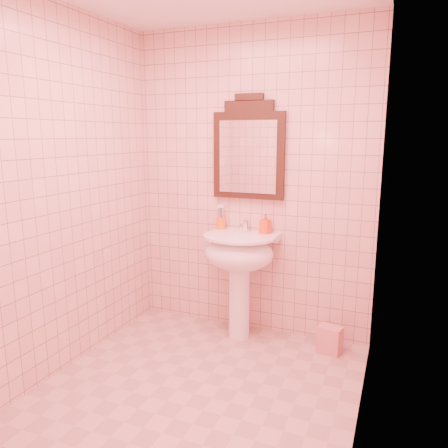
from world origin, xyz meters
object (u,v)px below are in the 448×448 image
at_px(pedestal_sink, 239,260).
at_px(soap_dispenser, 265,224).
at_px(toothbrush_cup, 221,223).
at_px(mirror, 249,151).
at_px(towel, 330,340).

relative_size(pedestal_sink, soap_dispenser, 5.25).
bearing_deg(toothbrush_cup, soap_dispenser, -3.83).
bearing_deg(mirror, soap_dispenser, -18.17).
bearing_deg(toothbrush_cup, towel, -9.24).
distance_m(mirror, towel, 1.60).
relative_size(pedestal_sink, towel, 4.10).
distance_m(pedestal_sink, towel, 0.92).
xyz_separation_m(toothbrush_cup, towel, (0.97, -0.16, -0.81)).
relative_size(mirror, towel, 3.92).
bearing_deg(soap_dispenser, mirror, 174.18).
bearing_deg(pedestal_sink, towel, 1.20).
distance_m(toothbrush_cup, towel, 1.27).
relative_size(soap_dispenser, towel, 0.78).
bearing_deg(towel, soap_dispenser, 167.09).
xyz_separation_m(mirror, toothbrush_cup, (-0.23, -0.03, -0.60)).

